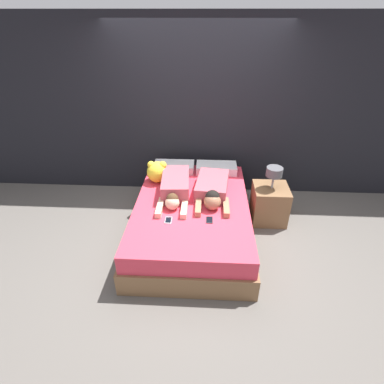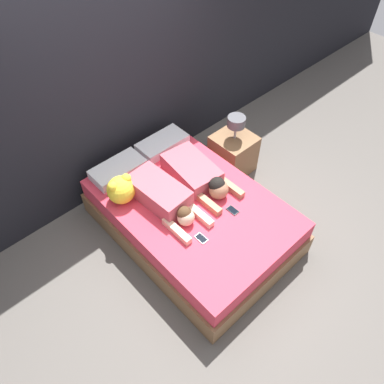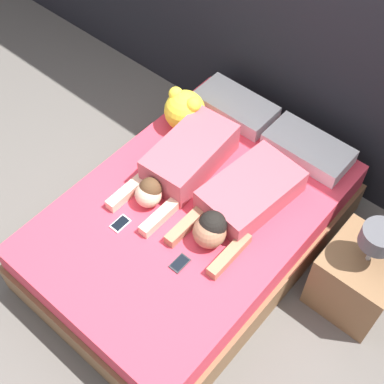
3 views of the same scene
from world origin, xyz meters
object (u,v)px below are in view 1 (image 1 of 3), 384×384
(person_left, at_px, (175,187))
(cell_phone_left, at_px, (168,220))
(person_right, at_px, (212,189))
(pillow_head_left, at_px, (174,167))
(plush_toy, at_px, (157,171))
(pillow_head_right, at_px, (216,168))
(bed, at_px, (192,218))
(nightstand, at_px, (269,202))
(cell_phone_right, at_px, (209,220))

(person_left, xyz_separation_m, cell_phone_left, (-0.02, -0.58, -0.10))
(person_right, bearing_deg, pillow_head_left, 129.62)
(plush_toy, bearing_deg, person_left, -50.58)
(pillow_head_left, distance_m, pillow_head_right, 0.64)
(pillow_head_right, relative_size, person_right, 0.63)
(cell_phone_left, bearing_deg, bed, 58.08)
(pillow_head_left, relative_size, plush_toy, 1.93)
(pillow_head_left, xyz_separation_m, plush_toy, (-0.19, -0.35, 0.10))
(nightstand, bearing_deg, plush_toy, 175.40)
(pillow_head_left, distance_m, nightstand, 1.49)
(person_right, xyz_separation_m, plush_toy, (-0.77, 0.34, 0.06))
(pillow_head_left, height_order, nightstand, nightstand)
(person_left, xyz_separation_m, cell_phone_right, (0.45, -0.54, -0.10))
(pillow_head_left, bearing_deg, cell_phone_right, -66.30)
(person_right, bearing_deg, cell_phone_left, -131.33)
(cell_phone_right, relative_size, nightstand, 0.15)
(pillow_head_right, height_order, person_right, person_right)
(person_left, bearing_deg, cell_phone_left, -92.12)
(cell_phone_left, relative_size, cell_phone_right, 1.00)
(bed, relative_size, cell_phone_left, 17.12)
(plush_toy, xyz_separation_m, nightstand, (1.58, -0.13, -0.37))
(bed, xyz_separation_m, plush_toy, (-0.51, 0.51, 0.41))
(nightstand, bearing_deg, cell_phone_left, -149.00)
(pillow_head_right, bearing_deg, nightstand, -32.47)
(nightstand, bearing_deg, cell_phone_right, -138.00)
(pillow_head_right, distance_m, person_left, 0.88)
(pillow_head_right, bearing_deg, bed, -110.28)
(pillow_head_left, distance_m, person_right, 0.90)
(cell_phone_left, bearing_deg, pillow_head_right, 65.76)
(person_left, height_order, cell_phone_left, person_left)
(pillow_head_left, relative_size, nightstand, 0.72)
(bed, xyz_separation_m, pillow_head_right, (0.32, 0.86, 0.31))
(person_right, distance_m, nightstand, 0.90)
(bed, distance_m, cell_phone_left, 0.54)
(plush_toy, distance_m, nightstand, 1.63)
(cell_phone_right, bearing_deg, pillow_head_right, 85.56)
(person_left, bearing_deg, pillow_head_left, 97.29)
(pillow_head_left, bearing_deg, bed, -69.72)
(person_left, height_order, person_right, person_right)
(pillow_head_left, xyz_separation_m, cell_phone_right, (0.54, -1.23, -0.05))
(cell_phone_left, distance_m, nightstand, 1.55)
(pillow_head_left, xyz_separation_m, person_right, (0.57, -0.69, 0.04))
(bed, xyz_separation_m, pillow_head_left, (-0.32, 0.86, 0.31))
(pillow_head_left, bearing_deg, nightstand, -18.95)
(cell_phone_right, bearing_deg, plush_toy, 129.66)
(pillow_head_right, height_order, plush_toy, plush_toy)
(bed, relative_size, pillow_head_left, 3.60)
(person_left, relative_size, person_right, 1.02)
(cell_phone_right, distance_m, plush_toy, 1.16)
(bed, distance_m, person_right, 0.47)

